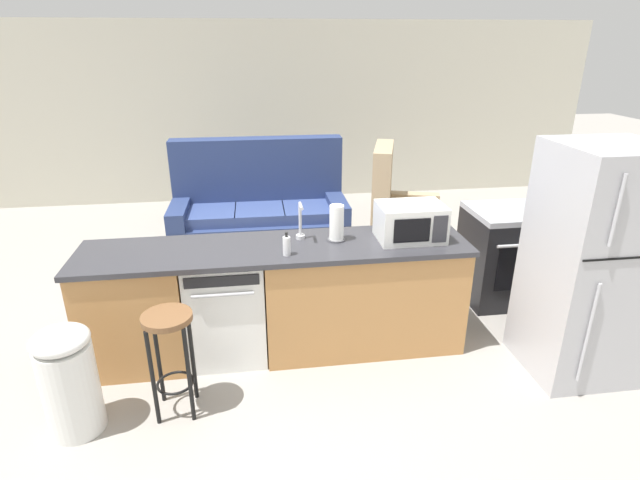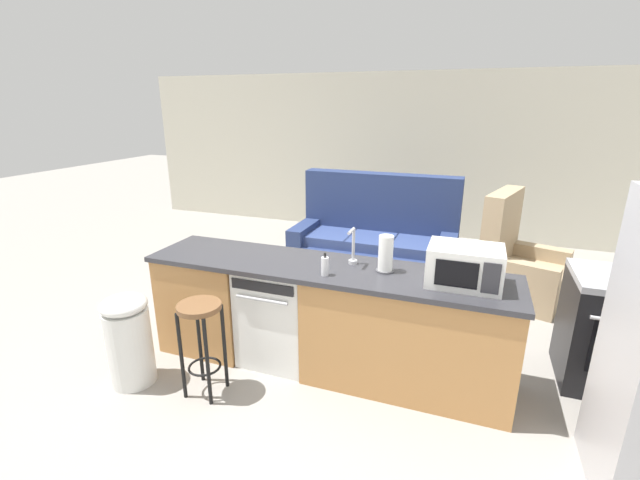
{
  "view_description": "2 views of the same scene",
  "coord_description": "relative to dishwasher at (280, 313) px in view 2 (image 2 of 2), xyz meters",
  "views": [
    {
      "loc": [
        -0.01,
        -3.46,
        2.35
      ],
      "look_at": [
        0.5,
        0.13,
        0.88
      ],
      "focal_mm": 28.0,
      "sensor_mm": 36.0,
      "label": 1
    },
    {
      "loc": [
        1.19,
        -2.95,
        2.12
      ],
      "look_at": [
        0.08,
        0.1,
        1.08
      ],
      "focal_mm": 24.0,
      "sensor_mm": 36.0,
      "label": 2
    }
  ],
  "objects": [
    {
      "name": "ground_plane",
      "position": [
        0.25,
        0.0,
        -0.42
      ],
      "size": [
        24.0,
        24.0,
        0.0
      ],
      "primitive_type": "plane",
      "color": "gray"
    },
    {
      "name": "wall_back",
      "position": [
        0.55,
        4.2,
        0.88
      ],
      "size": [
        10.0,
        0.06,
        2.6
      ],
      "color": "beige",
      "rests_on": "ground_plane"
    },
    {
      "name": "kitchen_counter",
      "position": [
        0.49,
        0.0,
        -0.0
      ],
      "size": [
        2.94,
        0.66,
        0.9
      ],
      "color": "#B77F47",
      "rests_on": "ground_plane"
    },
    {
      "name": "dishwasher",
      "position": [
        0.0,
        0.0,
        0.0
      ],
      "size": [
        0.58,
        0.61,
        0.84
      ],
      "color": "white",
      "rests_on": "ground_plane"
    },
    {
      "name": "stove_range",
      "position": [
        2.6,
        0.55,
        0.03
      ],
      "size": [
        0.76,
        0.68,
        0.9
      ],
      "color": "black",
      "rests_on": "ground_plane"
    },
    {
      "name": "microwave",
      "position": [
        1.44,
        -0.0,
        0.62
      ],
      "size": [
        0.5,
        0.37,
        0.28
      ],
      "color": "white",
      "rests_on": "kitchen_counter"
    },
    {
      "name": "sink_faucet",
      "position": [
        0.6,
        0.11,
        0.61
      ],
      "size": [
        0.07,
        0.18,
        0.3
      ],
      "color": "silver",
      "rests_on": "kitchen_counter"
    },
    {
      "name": "paper_towel_roll",
      "position": [
        0.87,
        0.05,
        0.62
      ],
      "size": [
        0.14,
        0.14,
        0.28
      ],
      "color": "#4C4C51",
      "rests_on": "kitchen_counter"
    },
    {
      "name": "soap_bottle",
      "position": [
        0.47,
        -0.18,
        0.55
      ],
      "size": [
        0.06,
        0.06,
        0.18
      ],
      "color": "silver",
      "rests_on": "kitchen_counter"
    },
    {
      "name": "bar_stool",
      "position": [
        -0.33,
        -0.64,
        0.11
      ],
      "size": [
        0.32,
        0.32,
        0.74
      ],
      "color": "brown",
      "rests_on": "ground_plane"
    },
    {
      "name": "trash_bin",
      "position": [
        -0.95,
        -0.72,
        -0.04
      ],
      "size": [
        0.35,
        0.35,
        0.74
      ],
      "color": "white",
      "rests_on": "ground_plane"
    },
    {
      "name": "couch",
      "position": [
        0.32,
        2.18,
        -0.03
      ],
      "size": [
        2.01,
        0.92,
        1.27
      ],
      "color": "navy",
      "rests_on": "ground_plane"
    },
    {
      "name": "armchair",
      "position": [
        1.97,
        2.02,
        -0.07
      ],
      "size": [
        1.02,
        1.05,
        1.2
      ],
      "color": "tan",
      "rests_on": "ground_plane"
    }
  ]
}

